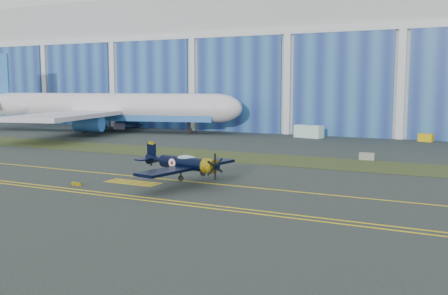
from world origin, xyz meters
The scene contains 15 objects.
ground centered at (0.00, 0.00, 0.00)m, with size 260.00×260.00×0.00m, color #2F3633.
grass_median centered at (0.00, 14.00, 0.02)m, with size 260.00×10.00×0.02m, color #475128.
hangar centered at (0.00, 71.79, 14.96)m, with size 220.00×45.70×30.00m.
taxiway_centreline centered at (0.00, -5.00, 0.01)m, with size 200.00×0.20×0.02m, color yellow.
edge_line_near centered at (0.00, -14.50, 0.01)m, with size 80.00×0.20×0.02m, color yellow.
edge_line_far centered at (0.00, -13.50, 0.01)m, with size 80.00×0.20×0.02m, color yellow.
hold_short_ladder centered at (-18.00, -8.10, 0.01)m, with size 6.00×2.40×0.02m, color yellow, non-canonical shape.
guard_board_left centered at (-22.00, -12.00, 0.17)m, with size 1.20×0.15×0.35m, color yellow.
warbird centered at (-12.62, -6.82, 2.22)m, with size 12.53×14.30×3.77m.
jetliner centered at (-58.65, 37.68, 11.65)m, with size 78.26×70.77×23.30m.
shipping_container centered at (-15.85, 44.50, 1.17)m, with size 5.40×2.16×2.34m, color #CDF9E8.
tug centered at (4.81, 47.11, 0.69)m, with size 2.37×1.48×1.38m, color yellow.
cart centered at (-60.02, 43.55, 0.65)m, with size 2.16×1.29×1.29m, color #EBCBF2.
barrier_a centered at (0.23, 19.12, 0.45)m, with size 2.00×0.60×0.90m, color gray.
barrier_b centered at (0.14, 19.80, 0.45)m, with size 2.00×0.60×0.90m, color gray.
Camera 1 is at (14.31, -51.32, 10.04)m, focal length 42.00 mm.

